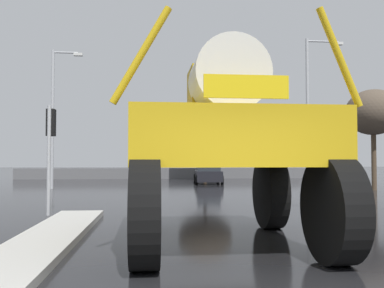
% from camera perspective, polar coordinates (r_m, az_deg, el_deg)
% --- Properties ---
extents(ground_plane, '(120.00, 120.00, 0.00)m').
position_cam_1_polar(ground_plane, '(22.30, -1.48, -6.45)').
color(ground_plane, black).
extents(median_island, '(1.25, 11.18, 0.15)m').
position_cam_1_polar(median_island, '(7.74, -22.20, -14.20)').
color(median_island, '#B2AFA8').
rests_on(median_island, ground).
extents(oversize_sprayer, '(4.09, 5.39, 4.21)m').
position_cam_1_polar(oversize_sprayer, '(8.39, 4.18, -0.22)').
color(oversize_sprayer, black).
rests_on(oversize_sprayer, ground).
extents(sedan_ahead, '(2.06, 4.19, 1.52)m').
position_cam_1_polar(sedan_ahead, '(28.83, 2.22, -4.02)').
color(sedan_ahead, black).
rests_on(sedan_ahead, ground).
extents(traffic_signal_near_left, '(0.24, 0.54, 3.36)m').
position_cam_1_polar(traffic_signal_near_left, '(13.50, -18.95, 1.16)').
color(traffic_signal_near_left, '#A8AAAF').
rests_on(traffic_signal_near_left, ground).
extents(traffic_signal_near_right, '(0.24, 0.54, 3.23)m').
position_cam_1_polar(traffic_signal_near_right, '(14.22, 17.94, 0.58)').
color(traffic_signal_near_right, '#A8AAAF').
rests_on(traffic_signal_near_right, ground).
extents(streetlight_far_left, '(1.76, 0.24, 8.01)m').
position_cam_1_polar(streetlight_far_left, '(25.08, -18.41, 4.30)').
color(streetlight_far_left, '#A8AAAF').
rests_on(streetlight_far_left, ground).
extents(streetlight_far_right, '(2.26, 0.24, 8.80)m').
position_cam_1_polar(streetlight_far_right, '(25.31, 16.02, 5.27)').
color(streetlight_far_right, '#A8AAAF').
rests_on(streetlight_far_right, ground).
extents(bare_tree_right, '(2.94, 2.94, 5.51)m').
position_cam_1_polar(bare_tree_right, '(24.74, 23.72, 3.98)').
color(bare_tree_right, '#473828').
rests_on(bare_tree_right, ground).
extents(bare_tree_far_center, '(4.25, 4.25, 6.30)m').
position_cam_1_polar(bare_tree_far_center, '(32.90, 1.81, 2.80)').
color(bare_tree_far_center, '#473828').
rests_on(bare_tree_far_center, ground).
extents(roadside_barrier, '(26.17, 0.24, 0.90)m').
position_cam_1_polar(roadside_barrier, '(35.34, -2.78, -4.07)').
color(roadside_barrier, '#59595B').
rests_on(roadside_barrier, ground).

